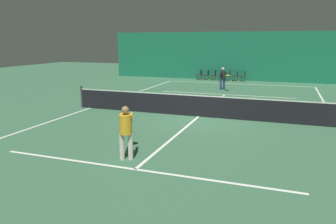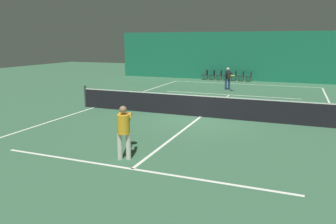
# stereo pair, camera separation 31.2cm
# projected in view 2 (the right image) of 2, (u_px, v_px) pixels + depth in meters

# --- Properties ---
(ground_plane) EXTENTS (60.00, 60.00, 0.00)m
(ground_plane) POSITION_uv_depth(u_px,v_px,m) (201.00, 117.00, 14.25)
(ground_plane) COLOR #386647
(backdrop_curtain) EXTENTS (23.00, 0.12, 3.99)m
(backdrop_curtain) POSITION_uv_depth(u_px,v_px,m) (249.00, 57.00, 26.74)
(backdrop_curtain) COLOR #196B4C
(backdrop_curtain) RESTS_ON ground
(court_line_baseline_far) EXTENTS (11.00, 0.10, 0.00)m
(court_line_baseline_far) POSITION_uv_depth(u_px,v_px,m) (243.00, 84.00, 25.07)
(court_line_baseline_far) COLOR white
(court_line_baseline_far) RESTS_ON ground
(court_line_service_far) EXTENTS (8.25, 0.10, 0.00)m
(court_line_service_far) POSITION_uv_depth(u_px,v_px,m) (229.00, 95.00, 20.07)
(court_line_service_far) COLOR white
(court_line_service_far) RESTS_ON ground
(court_line_service_near) EXTENTS (8.25, 0.10, 0.00)m
(court_line_service_near) POSITION_uv_depth(u_px,v_px,m) (132.00, 169.00, 8.43)
(court_line_service_near) COLOR white
(court_line_service_near) RESTS_ON ground
(court_line_sideline_left) EXTENTS (0.10, 23.80, 0.00)m
(court_line_sideline_left) POSITION_uv_depth(u_px,v_px,m) (94.00, 108.00, 16.22)
(court_line_sideline_left) COLOR white
(court_line_sideline_left) RESTS_ON ground
(court_line_centre) EXTENTS (0.10, 12.80, 0.00)m
(court_line_centre) POSITION_uv_depth(u_px,v_px,m) (201.00, 117.00, 14.25)
(court_line_centre) COLOR white
(court_line_centre) RESTS_ON ground
(tennis_net) EXTENTS (12.00, 0.10, 1.07)m
(tennis_net) POSITION_uv_depth(u_px,v_px,m) (201.00, 105.00, 14.14)
(tennis_net) COLOR black
(tennis_net) RESTS_ON ground
(player_near) EXTENTS (0.81, 1.31, 1.51)m
(player_near) POSITION_uv_depth(u_px,v_px,m) (124.00, 128.00, 9.01)
(player_near) COLOR beige
(player_near) RESTS_ON ground
(player_far) EXTENTS (0.95, 1.26, 1.50)m
(player_far) POSITION_uv_depth(u_px,v_px,m) (228.00, 77.00, 21.98)
(player_far) COLOR navy
(player_far) RESTS_ON ground
(courtside_chair_0) EXTENTS (0.44, 0.44, 0.84)m
(courtside_chair_0) POSITION_uv_depth(u_px,v_px,m) (206.00, 74.00, 27.81)
(courtside_chair_0) COLOR brown
(courtside_chair_0) RESTS_ON ground
(courtside_chair_1) EXTENTS (0.44, 0.44, 0.84)m
(courtside_chair_1) POSITION_uv_depth(u_px,v_px,m) (213.00, 74.00, 27.59)
(courtside_chair_1) COLOR brown
(courtside_chair_1) RESTS_ON ground
(courtside_chair_2) EXTENTS (0.44, 0.44, 0.84)m
(courtside_chair_2) POSITION_uv_depth(u_px,v_px,m) (220.00, 75.00, 27.37)
(courtside_chair_2) COLOR brown
(courtside_chair_2) RESTS_ON ground
(courtside_chair_3) EXTENTS (0.44, 0.44, 0.84)m
(courtside_chair_3) POSITION_uv_depth(u_px,v_px,m) (227.00, 75.00, 27.15)
(courtside_chair_3) COLOR brown
(courtside_chair_3) RESTS_ON ground
(courtside_chair_4) EXTENTS (0.44, 0.44, 0.84)m
(courtside_chair_4) POSITION_uv_depth(u_px,v_px,m) (234.00, 75.00, 26.93)
(courtside_chair_4) COLOR brown
(courtside_chair_4) RESTS_ON ground
(courtside_chair_5) EXTENTS (0.44, 0.44, 0.84)m
(courtside_chair_5) POSITION_uv_depth(u_px,v_px,m) (242.00, 75.00, 26.71)
(courtside_chair_5) COLOR brown
(courtside_chair_5) RESTS_ON ground
(courtside_chair_6) EXTENTS (0.44, 0.44, 0.84)m
(courtside_chair_6) POSITION_uv_depth(u_px,v_px,m) (249.00, 76.00, 26.50)
(courtside_chair_6) COLOR brown
(courtside_chair_6) RESTS_ON ground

